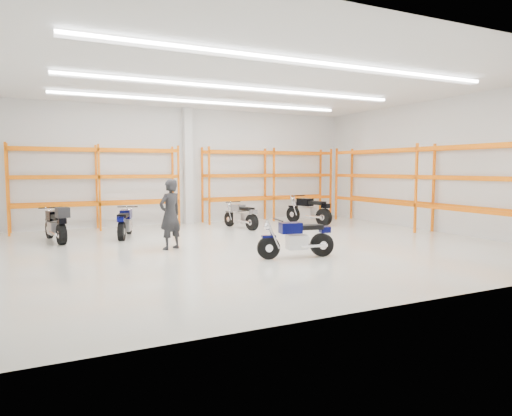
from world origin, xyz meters
name	(u,v)px	position (x,y,z in m)	size (l,w,h in m)	color
ground	(252,246)	(0.00, 0.00, 0.00)	(14.00, 14.00, 0.00)	silver
room_shell	(251,127)	(0.00, 0.03, 3.28)	(14.02, 12.02, 4.51)	silver
motorcycle_main	(299,239)	(0.35, -1.98, 0.45)	(1.94, 0.71, 0.96)	black
motorcycle_back_a	(56,225)	(-4.87, 3.09, 0.52)	(0.80, 2.10, 1.08)	black
motorcycle_back_b	(125,224)	(-2.91, 3.10, 0.44)	(0.88, 1.86, 0.95)	black
motorcycle_back_c	(242,216)	(1.27, 3.53, 0.44)	(0.71, 1.92, 0.95)	black
motorcycle_back_d	(310,211)	(4.18, 3.56, 0.52)	(0.91, 2.20, 1.10)	black
standing_man	(170,214)	(-2.16, 0.53, 0.94)	(0.69, 0.45, 1.89)	black
structural_column	(188,166)	(0.00, 5.82, 2.25)	(0.32, 0.32, 4.50)	white
pallet_racking_back_left	(98,179)	(-3.40, 5.48, 1.79)	(5.67, 0.87, 3.00)	#FF5A00
pallet_racking_back_right	(269,177)	(3.40, 5.48, 1.79)	(5.67, 0.87, 3.00)	#FF5A00
pallet_racking_side	(425,179)	(6.48, 0.00, 1.81)	(0.87, 9.07, 3.00)	#FF5A00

